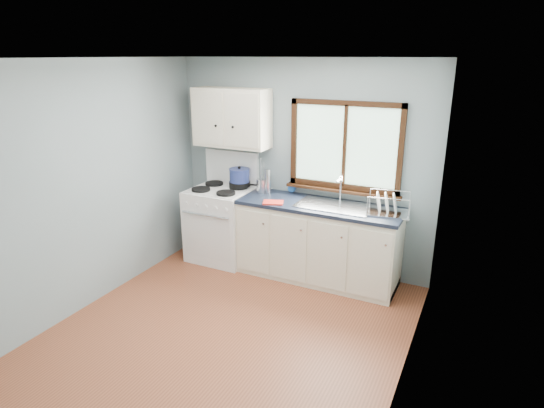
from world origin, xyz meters
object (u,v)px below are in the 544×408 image
at_px(stockpot, 239,177).
at_px(sink, 334,211).
at_px(gas_range, 221,222).
at_px(utensil_crock, 262,186).
at_px(thermos, 268,182).
at_px(base_cabinets, 318,245).
at_px(skillet, 240,184).
at_px(dish_rack, 387,208).

bearing_deg(stockpot, sink, -5.75).
relative_size(gas_range, stockpot, 3.99).
relative_size(utensil_crock, thermos, 1.40).
bearing_deg(sink, base_cabinets, 179.87).
bearing_deg(stockpot, thermos, -4.36).
bearing_deg(base_cabinets, utensil_crock, 171.79).
height_order(base_cabinets, skillet, skillet).
height_order(gas_range, stockpot, gas_range).
bearing_deg(skillet, gas_range, -151.23).
height_order(gas_range, dish_rack, gas_range).
distance_m(base_cabinets, skillet, 1.26).
distance_m(sink, utensil_crock, 0.98).
bearing_deg(gas_range, stockpot, 37.20).
bearing_deg(thermos, stockpot, 175.64).
relative_size(base_cabinets, utensil_crock, 4.35).
height_order(skillet, thermos, thermos).
xyz_separation_m(base_cabinets, dish_rack, (0.76, 0.02, 0.57)).
distance_m(gas_range, thermos, 0.85).
height_order(sink, skillet, sink).
xyz_separation_m(gas_range, stockpot, (0.20, 0.15, 0.58)).
height_order(gas_range, utensil_crock, gas_range).
height_order(gas_range, skillet, gas_range).
bearing_deg(sink, skillet, 174.02).
height_order(skillet, stockpot, stockpot).
bearing_deg(dish_rack, skillet, 167.29).
height_order(base_cabinets, dish_rack, dish_rack).
relative_size(skillet, thermos, 1.38).
xyz_separation_m(sink, stockpot, (-1.29, 0.13, 0.21)).
height_order(skillet, dish_rack, dish_rack).
relative_size(gas_range, sink, 1.62).
xyz_separation_m(gas_range, utensil_crock, (0.52, 0.13, 0.51)).
relative_size(thermos, dish_rack, 0.62).
bearing_deg(utensil_crock, gas_range, -165.71).
relative_size(sink, dish_rack, 1.71).
distance_m(gas_range, stockpot, 0.63).
distance_m(skillet, stockpot, 0.09).
bearing_deg(gas_range, utensil_crock, 14.29).
distance_m(stockpot, thermos, 0.41).
height_order(sink, thermos, thermos).
xyz_separation_m(sink, utensil_crock, (-0.97, 0.11, 0.15)).
bearing_deg(sink, thermos, 173.60).
bearing_deg(sink, dish_rack, 1.92).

